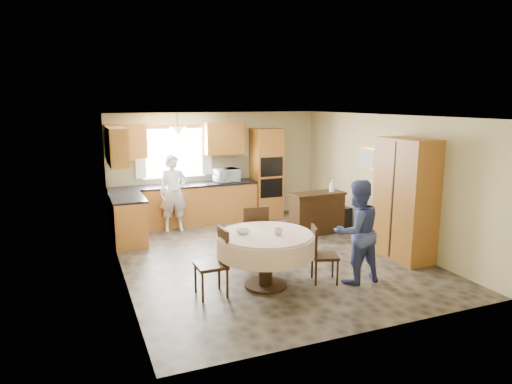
{
  "coord_description": "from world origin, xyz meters",
  "views": [
    {
      "loc": [
        -3.12,
        -7.21,
        2.75
      ],
      "look_at": [
        -0.08,
        0.3,
        1.13
      ],
      "focal_mm": 32.0,
      "sensor_mm": 36.0,
      "label": 1
    }
  ],
  "objects": [
    {
      "name": "bottle_sideboard",
      "position": [
        1.91,
        0.94,
        0.97
      ],
      "size": [
        0.12,
        0.12,
        0.31
      ],
      "primitive_type": "imported",
      "rotation": [
        0.0,
        0.0,
        0.05
      ],
      "color": "silver",
      "rests_on": "sideboard"
    },
    {
      "name": "curtain_right",
      "position": [
        -0.25,
        2.93,
        1.65
      ],
      "size": [
        0.22,
        0.02,
        1.15
      ],
      "primitive_type": "cube",
      "color": "white",
      "rests_on": "wall_back"
    },
    {
      "name": "base_cab_back",
      "position": [
        -0.85,
        2.7,
        0.44
      ],
      "size": [
        3.3,
        0.6,
        0.88
      ],
      "primitive_type": "cube",
      "color": "#CE7A37",
      "rests_on": "floor"
    },
    {
      "name": "wall_cab_side",
      "position": [
        -2.33,
        1.8,
        1.91
      ],
      "size": [
        0.33,
        1.2,
        0.72
      ],
      "primitive_type": "cube",
      "color": "#B2732C",
      "rests_on": "wall_left"
    },
    {
      "name": "wall_cab_left",
      "position": [
        -2.05,
        2.83,
        1.91
      ],
      "size": [
        0.85,
        0.33,
        0.72
      ],
      "primitive_type": "cube",
      "color": "#B2732C",
      "rests_on": "wall_back"
    },
    {
      "name": "sideboard",
      "position": [
        1.56,
        0.94,
        0.41
      ],
      "size": [
        1.17,
        0.52,
        0.82
      ],
      "primitive_type": "cube",
      "rotation": [
        0.0,
        0.0,
        0.04
      ],
      "color": "#33200E",
      "rests_on": "floor"
    },
    {
      "name": "ceiling",
      "position": [
        0.0,
        0.0,
        2.5
      ],
      "size": [
        5.0,
        6.0,
        0.01
      ],
      "primitive_type": "cube",
      "color": "white",
      "rests_on": "wall_back"
    },
    {
      "name": "wall_cab_right",
      "position": [
        0.15,
        2.83,
        1.91
      ],
      "size": [
        0.9,
        0.33,
        0.72
      ],
      "primitive_type": "cube",
      "color": "#B2732C",
      "rests_on": "wall_back"
    },
    {
      "name": "wall_right",
      "position": [
        2.5,
        0.0,
        1.25
      ],
      "size": [
        0.02,
        6.0,
        2.5
      ],
      "primitive_type": "cube",
      "color": "tan",
      "rests_on": "floor"
    },
    {
      "name": "counter_back",
      "position": [
        -0.85,
        2.7,
        0.9
      ],
      "size": [
        3.3,
        0.64,
        0.04
      ],
      "primitive_type": "cube",
      "color": "black",
      "rests_on": "base_cab_back"
    },
    {
      "name": "cup_table",
      "position": [
        -0.42,
        -1.39,
        0.88
      ],
      "size": [
        0.14,
        0.14,
        0.1
      ],
      "primitive_type": "imported",
      "rotation": [
        0.0,
        0.0,
        0.15
      ],
      "color": "#B2B2B2",
      "rests_on": "dining_table"
    },
    {
      "name": "curtain_left",
      "position": [
        -1.75,
        2.93,
        1.65
      ],
      "size": [
        0.22,
        0.02,
        1.15
      ],
      "primitive_type": "cube",
      "color": "white",
      "rests_on": "wall_back"
    },
    {
      "name": "microwave",
      "position": [
        0.13,
        2.65,
        1.07
      ],
      "size": [
        0.61,
        0.46,
        0.3
      ],
      "primitive_type": "imported",
      "rotation": [
        0.0,
        0.0,
        0.18
      ],
      "color": "silver",
      "rests_on": "counter_back"
    },
    {
      "name": "dining_table",
      "position": [
        -0.56,
        -1.25,
        0.65
      ],
      "size": [
        1.45,
        1.45,
        0.83
      ],
      "color": "#33200E",
      "rests_on": "floor"
    },
    {
      "name": "chair_back",
      "position": [
        -0.38,
        -0.34,
        0.57
      ],
      "size": [
        0.49,
        0.49,
        1.04
      ],
      "rotation": [
        0.0,
        0.0,
        3.06
      ],
      "color": "#33200E",
      "rests_on": "floor"
    },
    {
      "name": "framed_picture",
      "position": [
        2.47,
        0.51,
        1.61
      ],
      "size": [
        0.06,
        0.56,
        0.46
      ],
      "color": "gold",
      "rests_on": "wall_right"
    },
    {
      "name": "person_sink",
      "position": [
        -1.18,
        2.26,
        0.82
      ],
      "size": [
        0.64,
        0.45,
        1.65
      ],
      "primitive_type": "imported",
      "rotation": [
        0.0,
        0.0,
        -0.09
      ],
      "color": "silver",
      "rests_on": "floor"
    },
    {
      "name": "oven_tower",
      "position": [
        1.15,
        2.69,
        1.06
      ],
      "size": [
        0.66,
        0.62,
        2.12
      ],
      "primitive_type": "cube",
      "color": "#CE7A37",
      "rests_on": "floor"
    },
    {
      "name": "backsplash",
      "position": [
        -0.85,
        2.99,
        1.18
      ],
      "size": [
        3.3,
        0.02,
        0.55
      ],
      "primitive_type": "cube",
      "color": "beige",
      "rests_on": "wall_back"
    },
    {
      "name": "space_heater",
      "position": [
        2.19,
        0.96,
        0.25
      ],
      "size": [
        0.38,
        0.29,
        0.49
      ],
      "primitive_type": "cube",
      "rotation": [
        0.0,
        0.0,
        0.11
      ],
      "color": "black",
      "rests_on": "floor"
    },
    {
      "name": "wall_front",
      "position": [
        0.0,
        -3.0,
        1.25
      ],
      "size": [
        5.0,
        0.02,
        2.5
      ],
      "primitive_type": "cube",
      "color": "tan",
      "rests_on": "floor"
    },
    {
      "name": "window",
      "position": [
        -1.0,
        2.98,
        1.6
      ],
      "size": [
        1.4,
        0.03,
        1.1
      ],
      "primitive_type": "cube",
      "color": "white",
      "rests_on": "wall_back"
    },
    {
      "name": "oven_upper",
      "position": [
        1.15,
        2.38,
        1.25
      ],
      "size": [
        0.56,
        0.01,
        0.45
      ],
      "primitive_type": "cube",
      "color": "black",
      "rests_on": "oven_tower"
    },
    {
      "name": "chair_left",
      "position": [
        -1.33,
        -1.26,
        0.54
      ],
      "size": [
        0.43,
        0.43,
        0.98
      ],
      "rotation": [
        0.0,
        0.0,
        -1.55
      ],
      "color": "#33200E",
      "rests_on": "floor"
    },
    {
      "name": "floor",
      "position": [
        0.0,
        0.0,
        0.0
      ],
      "size": [
        5.0,
        6.0,
        0.01
      ],
      "primitive_type": "cube",
      "color": "brown",
      "rests_on": "ground"
    },
    {
      "name": "wall_back",
      "position": [
        0.0,
        3.0,
        1.25
      ],
      "size": [
        5.0,
        0.02,
        2.5
      ],
      "primitive_type": "cube",
      "color": "tan",
      "rests_on": "floor"
    },
    {
      "name": "base_cab_left",
      "position": [
        -2.2,
        1.8,
        0.44
      ],
      "size": [
        0.6,
        1.2,
        0.88
      ],
      "primitive_type": "cube",
      "color": "#CE7A37",
      "rests_on": "floor"
    },
    {
      "name": "bowl_sideboard",
      "position": [
        1.35,
        0.94,
        0.85
      ],
      "size": [
        0.24,
        0.24,
        0.06
      ],
      "primitive_type": "imported",
      "rotation": [
        0.0,
        0.0,
        -0.05
      ],
      "color": "#B2B2B2",
      "rests_on": "sideboard"
    },
    {
      "name": "bowl_table",
      "position": [
        -0.88,
        -1.14,
        0.86
      ],
      "size": [
        0.24,
        0.24,
        0.06
      ],
      "primitive_type": "imported",
      "rotation": [
        0.0,
        0.0,
        0.26
      ],
      "color": "#B2B2B2",
      "rests_on": "dining_table"
    },
    {
      "name": "wall_left",
      "position": [
        -2.5,
        0.0,
        1.25
      ],
      "size": [
        0.02,
        6.0,
        2.5
      ],
      "primitive_type": "cube",
      "color": "tan",
      "rests_on": "floor"
    },
    {
      "name": "counter_left",
      "position": [
        -2.2,
        1.8,
        0.9
      ],
      "size": [
        0.64,
        1.2,
        0.04
      ],
      "primitive_type": "cube",
      "color": "black",
      "rests_on": "base_cab_left"
    },
    {
      "name": "chair_right",
      "position": [
        0.29,
        -1.4,
        0.49
      ],
      "size": [
        0.49,
        0.49,
        0.89
      ],
      "rotation": [
        0.0,
        0.0,
        1.24
      ],
      "color": "#33200E",
      "rests_on": "floor"
    },
    {
      "name": "oven_lower",
      "position": [
        1.15,
        2.38,
        0.75
      ],
      "size": [
        0.56,
        0.01,
        0.45
      ],
      "primitive_type": "cube",
      "color": "black",
      "rests_on": "oven_tower"
    },
    {
      "name": "pendant",
      "position": [
        -1.0,
        2.5,
        2.12
      ],
      "size": [
        0.36,
        0.36,
        0.18
      ],
      "primitive_type": "cone",
      "rotation": [
        3.14,
        0.0,
        0.0
      ],
      "color": "beige",
      "rests_on": "ceiling"
    },
    {
      "name": "person_dining",
      "position": [
        0.8,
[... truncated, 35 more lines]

